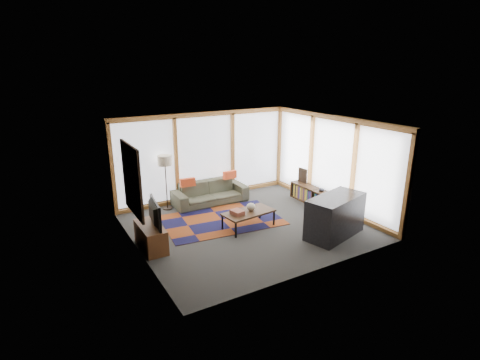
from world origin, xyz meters
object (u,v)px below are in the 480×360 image
coffee_table (248,220)px  bookshelf (316,197)px  sofa (210,193)px  floor_lamp (166,183)px  bar_counter (335,216)px  tv_console (151,237)px  television (151,213)px

coffee_table → bookshelf: size_ratio=0.65×
sofa → coffee_table: size_ratio=1.71×
sofa → bookshelf: sofa is taller
sofa → floor_lamp: floor_lamp is taller
bookshelf → bar_counter: bar_counter is taller
sofa → bar_counter: 3.80m
floor_lamp → bar_counter: size_ratio=1.00×
bookshelf → tv_console: size_ratio=1.81×
bookshelf → tv_console: bearing=-178.0°
coffee_table → tv_console: (-2.42, 0.16, 0.06)m
bookshelf → tv_console: (-4.90, -0.17, 0.03)m
television → bookshelf: bearing=-80.6°
bookshelf → bar_counter: size_ratio=1.27×
sofa → tv_console: (-2.37, -1.89, -0.05)m
floor_lamp → bar_counter: (2.84, -3.62, -0.28)m
floor_lamp → bookshelf: floor_lamp is taller
television → bar_counter: size_ratio=0.64×
sofa → floor_lamp: 1.34m
sofa → bookshelf: size_ratio=1.12×
tv_console → floor_lamp: bearing=61.7°
bar_counter → sofa: bearing=100.0°
floor_lamp → coffee_table: 2.64m
floor_lamp → tv_console: (-1.11, -2.07, -0.50)m
coffee_table → tv_console: 2.43m
coffee_table → bookshelf: bearing=7.6°
floor_lamp → bookshelf: 4.27m
bar_counter → bookshelf: bearing=46.5°
sofa → floor_lamp: (-1.25, 0.18, 0.45)m
coffee_table → bookshelf: 2.50m
television → bar_counter: (3.91, -1.54, -0.34)m
sofa → tv_console: sofa is taller
floor_lamp → television: bearing=-117.3°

